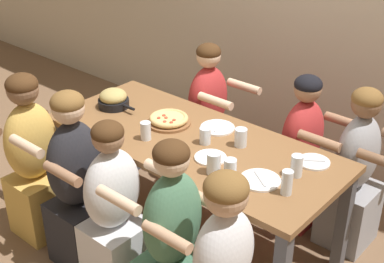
% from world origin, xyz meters
% --- Properties ---
extents(ground_plane, '(18.00, 18.00, 0.00)m').
position_xyz_m(ground_plane, '(0.00, 0.00, 0.00)').
color(ground_plane, brown).
rests_on(ground_plane, ground).
extents(dining_table, '(1.94, 0.82, 0.75)m').
position_xyz_m(dining_table, '(0.00, 0.00, 0.66)').
color(dining_table, brown).
rests_on(dining_table, ground).
extents(pizza_board_main, '(0.29, 0.29, 0.06)m').
position_xyz_m(pizza_board_main, '(-0.25, 0.05, 0.78)').
color(pizza_board_main, brown).
rests_on(pizza_board_main, dining_table).
extents(skillet_bowl, '(0.31, 0.22, 0.13)m').
position_xyz_m(skillet_bowl, '(-0.72, -0.01, 0.81)').
color(skillet_bowl, black).
rests_on(skillet_bowl, dining_table).
extents(empty_plate_a, '(0.23, 0.23, 0.02)m').
position_xyz_m(empty_plate_a, '(0.60, -0.12, 0.75)').
color(empty_plate_a, white).
rests_on(empty_plate_a, dining_table).
extents(empty_plate_b, '(0.19, 0.19, 0.02)m').
position_xyz_m(empty_plate_b, '(0.72, 0.24, 0.75)').
color(empty_plate_b, white).
rests_on(empty_plate_b, dining_table).
extents(empty_plate_c, '(0.22, 0.22, 0.02)m').
position_xyz_m(empty_plate_c, '(0.04, 0.21, 0.75)').
color(empty_plate_c, white).
rests_on(empty_plate_c, dining_table).
extents(empty_plate_d, '(0.19, 0.19, 0.02)m').
position_xyz_m(empty_plate_d, '(0.24, -0.11, 0.75)').
color(empty_plate_d, white).
rests_on(empty_plate_d, dining_table).
extents(drinking_glass_a, '(0.08, 0.08, 0.11)m').
position_xyz_m(drinking_glass_a, '(0.28, 0.13, 0.80)').
color(drinking_glass_a, silver).
rests_on(drinking_glass_a, dining_table).
extents(drinking_glass_b, '(0.07, 0.07, 0.13)m').
position_xyz_m(drinking_glass_b, '(0.71, 0.05, 0.80)').
color(drinking_glass_b, silver).
rests_on(drinking_glass_b, dining_table).
extents(drinking_glass_c, '(0.06, 0.06, 0.14)m').
position_xyz_m(drinking_glass_c, '(0.77, -0.13, 0.81)').
color(drinking_glass_c, silver).
rests_on(drinking_glass_c, dining_table).
extents(drinking_glass_d, '(0.07, 0.07, 0.10)m').
position_xyz_m(drinking_glass_d, '(0.10, 0.01, 0.79)').
color(drinking_glass_d, silver).
rests_on(drinking_glass_d, dining_table).
extents(drinking_glass_e, '(0.07, 0.07, 0.12)m').
position_xyz_m(drinking_glass_e, '(-0.21, -0.19, 0.80)').
color(drinking_glass_e, silver).
rests_on(drinking_glass_e, dining_table).
extents(drinking_glass_f, '(0.07, 0.07, 0.12)m').
position_xyz_m(drinking_glass_f, '(0.46, -0.21, 0.81)').
color(drinking_glass_f, silver).
rests_on(drinking_glass_f, dining_table).
extents(drinking_glass_g, '(0.08, 0.08, 0.13)m').
position_xyz_m(drinking_glass_g, '(0.35, -0.22, 0.81)').
color(drinking_glass_g, silver).
rests_on(drinking_glass_g, dining_table).
extents(diner_far_midright, '(0.51, 0.40, 1.09)m').
position_xyz_m(diner_far_midright, '(0.43, 0.63, 0.49)').
color(diner_far_midright, '#B22D2D').
rests_on(diner_far_midright, ground).
extents(diner_far_midleft, '(0.51, 0.40, 1.12)m').
position_xyz_m(diner_far_midleft, '(-0.38, 0.63, 0.51)').
color(diner_far_midleft, '#B22D2D').
rests_on(diner_far_midleft, ground).
extents(diner_near_left, '(0.51, 0.40, 1.16)m').
position_xyz_m(diner_near_left, '(-0.82, -0.63, 0.53)').
color(diner_near_left, gold).
rests_on(diner_near_left, ground).
extents(diner_near_center, '(0.51, 0.40, 1.10)m').
position_xyz_m(diner_near_center, '(-0.05, -0.63, 0.49)').
color(diner_near_center, silver).
rests_on(diner_near_center, ground).
extents(diner_far_right, '(0.51, 0.40, 1.12)m').
position_xyz_m(diner_far_right, '(0.82, 0.63, 0.51)').
color(diner_far_right, '#99999E').
rests_on(diner_far_right, ground).
extents(diner_near_midright, '(0.51, 0.40, 1.14)m').
position_xyz_m(diner_near_midright, '(0.41, -0.63, 0.52)').
color(diner_near_midright, '#477556').
rests_on(diner_near_midright, ground).
extents(diner_near_midleft, '(0.51, 0.40, 1.17)m').
position_xyz_m(diner_near_midleft, '(-0.37, -0.63, 0.54)').
color(diner_near_midleft, '#232328').
rests_on(diner_near_midleft, ground).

